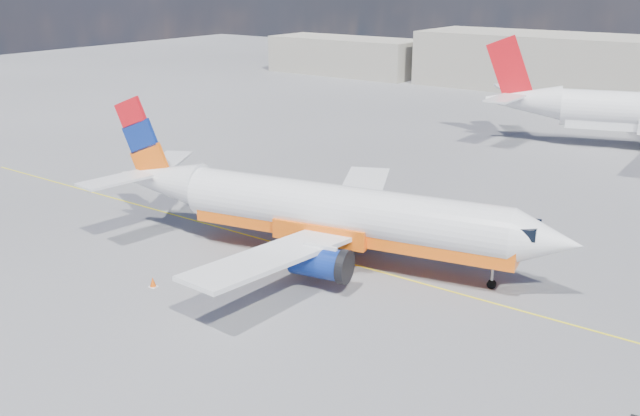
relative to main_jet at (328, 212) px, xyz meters
The scene contains 5 objects.
ground 4.14m from the main_jet, 107.83° to the right, with size 240.00×240.00×0.00m, color #59595E.
taxi_line 3.13m from the main_jet, 162.14° to the left, with size 70.00×0.15×0.01m, color yellow.
terminal_annex 83.09m from the main_jet, 123.51° to the left, with size 26.00×10.00×6.00m, color #B4AD9B.
main_jet is the anchor object (origin of this frame).
traffic_cone 10.74m from the main_jet, 121.50° to the right, with size 0.40×0.40×0.57m.
Camera 1 is at (23.97, -29.55, 16.40)m, focal length 40.00 mm.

